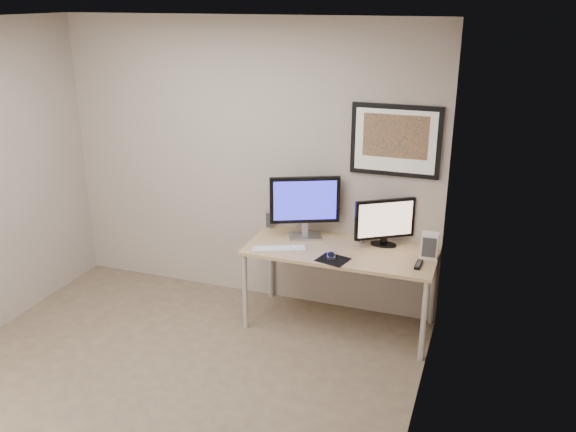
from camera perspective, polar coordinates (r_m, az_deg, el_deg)
name	(u,v)px	position (r m, az deg, el deg)	size (l,w,h in m)	color
floor	(161,390)	(4.79, -11.80, -15.61)	(3.60, 3.60, 0.00)	brown
room	(177,160)	(4.44, -10.34, 5.17)	(3.60, 3.60, 3.60)	white
desk	(341,256)	(5.20, 4.96, -3.78)	(1.60, 0.70, 0.73)	olive
framed_art	(396,141)	(5.14, 10.03, 6.97)	(0.75, 0.04, 0.60)	black
monitor_large	(305,204)	(5.30, 1.57, 1.09)	(0.57, 0.30, 0.56)	#A4A4A9
monitor_tv	(385,221)	(5.22, 9.03, -0.48)	(0.46, 0.31, 0.42)	black
speaker_left	(269,219)	(5.61, -1.77, -0.29)	(0.07, 0.07, 0.16)	#A4A4A9
speaker_right	(360,231)	(5.31, 6.79, -1.45)	(0.08, 0.08, 0.19)	#A4A4A9
keyboard	(279,249)	(5.15, -0.86, -3.07)	(0.46, 0.12, 0.02)	silver
mousepad	(333,260)	(4.97, 4.23, -4.09)	(0.24, 0.21, 0.00)	black
mouse	(331,255)	(5.00, 4.05, -3.65)	(0.06, 0.11, 0.04)	black
remote	(419,264)	(4.96, 12.12, -4.45)	(0.05, 0.17, 0.02)	black
fan_unit	(430,245)	(5.10, 13.12, -2.68)	(0.14, 0.10, 0.21)	silver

